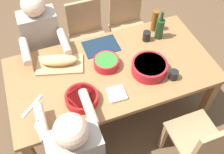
# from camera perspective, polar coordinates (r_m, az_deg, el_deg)

# --- Properties ---
(ground_plane) EXTENTS (8.00, 8.00, 0.00)m
(ground_plane) POSITION_cam_1_polar(r_m,az_deg,el_deg) (2.82, -0.00, -8.00)
(ground_plane) COLOR brown
(dining_table) EXTENTS (1.77, 0.91, 0.74)m
(dining_table) POSITION_cam_1_polar(r_m,az_deg,el_deg) (2.28, -0.00, 0.41)
(dining_table) COLOR olive
(dining_table) RESTS_ON ground_plane
(chair_far_left) EXTENTS (0.40, 0.40, 0.85)m
(chair_far_left) POSITION_cam_1_polar(r_m,az_deg,el_deg) (2.26, 19.39, -13.45)
(chair_far_left) COLOR #A87F56
(chair_far_left) RESTS_ON ground_plane
(chair_near_left) EXTENTS (0.40, 0.40, 0.85)m
(chair_near_left) POSITION_cam_1_polar(r_m,az_deg,el_deg) (3.04, 3.55, 11.56)
(chair_near_left) COLOR #A87F56
(chair_near_left) RESTS_ON ground_plane
(chair_near_center) EXTENTS (0.40, 0.40, 0.85)m
(chair_near_center) POSITION_cam_1_polar(r_m,az_deg,el_deg) (2.92, -5.41, 9.38)
(chair_near_center) COLOR #A87F56
(chair_near_center) RESTS_ON ground_plane
(chair_near_right) EXTENTS (0.40, 0.40, 0.85)m
(chair_near_right) POSITION_cam_1_polar(r_m,az_deg,el_deg) (2.88, -14.77, 6.83)
(chair_near_right) COLOR #A87F56
(chair_near_right) RESTS_ON ground_plane
(diner_near_right) EXTENTS (0.41, 0.53, 1.20)m
(diner_near_right) POSITION_cam_1_polar(r_m,az_deg,el_deg) (2.60, -14.95, 7.57)
(diner_near_right) COLOR #2D2D38
(diner_near_right) RESTS_ON ground_plane
(diner_far_right) EXTENTS (0.41, 0.53, 1.20)m
(diner_far_right) POSITION_cam_1_polar(r_m,az_deg,el_deg) (1.89, -7.90, -16.11)
(diner_far_right) COLOR #2D2D38
(diner_far_right) RESTS_ON ground_plane
(serving_bowl_pasta) EXTENTS (0.30, 0.30, 0.10)m
(serving_bowl_pasta) POSITION_cam_1_polar(r_m,az_deg,el_deg) (2.18, 8.29, 2.23)
(serving_bowl_pasta) COLOR #B21923
(serving_bowl_pasta) RESTS_ON dining_table
(serving_bowl_fruit) EXTENTS (0.26, 0.26, 0.07)m
(serving_bowl_fruit) POSITION_cam_1_polar(r_m,az_deg,el_deg) (2.00, -6.75, -4.63)
(serving_bowl_fruit) COLOR red
(serving_bowl_fruit) RESTS_ON dining_table
(serving_bowl_greens) EXTENTS (0.22, 0.22, 0.08)m
(serving_bowl_greens) POSITION_cam_1_polar(r_m,az_deg,el_deg) (2.21, -1.28, 3.29)
(serving_bowl_greens) COLOR #B21923
(serving_bowl_greens) RESTS_ON dining_table
(cutting_board) EXTENTS (0.45, 0.32, 0.02)m
(cutting_board) POSITION_cam_1_polar(r_m,az_deg,el_deg) (2.28, -11.46, 2.71)
(cutting_board) COLOR tan
(cutting_board) RESTS_ON dining_table
(bread_loaf) EXTENTS (0.34, 0.19, 0.09)m
(bread_loaf) POSITION_cam_1_polar(r_m,az_deg,el_deg) (2.24, -11.68, 3.64)
(bread_loaf) COLOR tan
(bread_loaf) RESTS_ON cutting_board
(wine_bottle) EXTENTS (0.08, 0.08, 0.29)m
(wine_bottle) POSITION_cam_1_polar(r_m,az_deg,el_deg) (2.46, 10.54, 10.56)
(wine_bottle) COLOR #193819
(wine_bottle) RESTS_ON dining_table
(beer_bottle) EXTENTS (0.06, 0.06, 0.22)m
(beer_bottle) POSITION_cam_1_polar(r_m,az_deg,el_deg) (2.54, 9.44, 12.19)
(beer_bottle) COLOR brown
(beer_bottle) RESTS_ON dining_table
(wine_glass) EXTENTS (0.08, 0.08, 0.17)m
(wine_glass) POSITION_cam_1_polar(r_m,az_deg,el_deg) (1.86, -15.99, -9.73)
(wine_glass) COLOR silver
(wine_glass) RESTS_ON dining_table
(cup_far_left) EXTENTS (0.07, 0.07, 0.08)m
(cup_far_left) POSITION_cam_1_polar(r_m,az_deg,el_deg) (2.18, 13.49, 0.46)
(cup_far_left) COLOR black
(cup_far_left) RESTS_ON dining_table
(cup_near_left) EXTENTS (0.07, 0.07, 0.10)m
(cup_near_left) POSITION_cam_1_polar(r_m,az_deg,el_deg) (2.45, 7.67, 8.97)
(cup_near_left) COLOR black
(cup_near_left) RESTS_ON dining_table
(placemat_near_center) EXTENTS (0.32, 0.23, 0.01)m
(placemat_near_center) POSITION_cam_1_polar(r_m,az_deg,el_deg) (2.40, -2.47, 6.83)
(placemat_near_center) COLOR #142333
(placemat_near_center) RESTS_ON dining_table
(carving_knife) EXTENTS (0.19, 0.17, 0.01)m
(carving_knife) POSITION_cam_1_polar(r_m,az_deg,el_deg) (2.08, -17.27, -6.14)
(carving_knife) COLOR silver
(carving_knife) RESTS_ON dining_table
(napkin_stack) EXTENTS (0.15, 0.15, 0.02)m
(napkin_stack) POSITION_cam_1_polar(r_m,az_deg,el_deg) (2.04, 1.07, -3.78)
(napkin_stack) COLOR white
(napkin_stack) RESTS_ON dining_table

